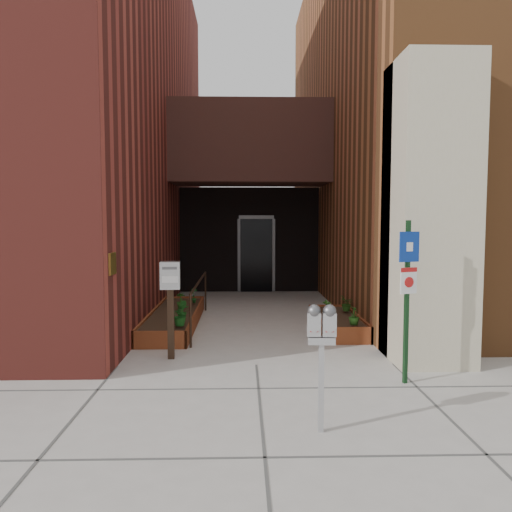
{
  "coord_description": "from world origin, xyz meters",
  "views": [
    {
      "loc": [
        -0.19,
        -7.08,
        2.13
      ],
      "look_at": [
        0.05,
        1.8,
        1.45
      ],
      "focal_mm": 35.0,
      "sensor_mm": 36.0,
      "label": 1
    }
  ],
  "objects": [
    {
      "name": "architecture",
      "position": [
        -0.18,
        6.89,
        4.98
      ],
      "size": [
        20.0,
        14.6,
        10.0
      ],
      "color": "maroon",
      "rests_on": "ground"
    },
    {
      "name": "shrub_right_c",
      "position": [
        1.85,
        2.55,
        0.45
      ],
      "size": [
        0.28,
        0.28,
        0.31
      ],
      "primitive_type": "imported",
      "rotation": [
        0.0,
        0.0,
        4.72
      ],
      "color": "#255317",
      "rests_on": "planter_right"
    },
    {
      "name": "planter_right",
      "position": [
        1.6,
        2.2,
        0.13
      ],
      "size": [
        0.8,
        2.2,
        0.3
      ],
      "color": "brown",
      "rests_on": "ground"
    },
    {
      "name": "shrub_right_a",
      "position": [
        1.71,
        1.3,
        0.46
      ],
      "size": [
        0.19,
        0.19,
        0.32
      ],
      "primitive_type": "imported",
      "rotation": [
        0.0,
        0.0,
        1.5
      ],
      "color": "#215017",
      "rests_on": "planter_right"
    },
    {
      "name": "shrub_left_b",
      "position": [
        -1.27,
        1.64,
        0.49
      ],
      "size": [
        0.25,
        0.25,
        0.37
      ],
      "primitive_type": "imported",
      "rotation": [
        0.0,
        0.0,
        1.8
      ],
      "color": "#18571A",
      "rests_on": "planter_left"
    },
    {
      "name": "shrub_right_b",
      "position": [
        1.35,
        1.91,
        0.47
      ],
      "size": [
        0.25,
        0.25,
        0.34
      ],
      "primitive_type": "imported",
      "rotation": [
        0.0,
        0.0,
        2.55
      ],
      "color": "#2B611B",
      "rests_on": "planter_right"
    },
    {
      "name": "shrub_left_c",
      "position": [
        -1.44,
        2.93,
        0.46
      ],
      "size": [
        0.2,
        0.2,
        0.32
      ],
      "primitive_type": "imported",
      "rotation": [
        0.0,
        0.0,
        3.23
      ],
      "color": "#225919",
      "rests_on": "planter_left"
    },
    {
      "name": "sign_post",
      "position": [
        1.9,
        -0.85,
        1.29
      ],
      "size": [
        0.28,
        0.11,
        2.1
      ],
      "color": "#123317",
      "rests_on": "ground"
    },
    {
      "name": "shrub_left_d",
      "position": [
        -1.25,
        3.59,
        0.47
      ],
      "size": [
        0.25,
        0.25,
        0.34
      ],
      "primitive_type": "imported",
      "rotation": [
        0.0,
        0.0,
        5.5
      ],
      "color": "#17531C",
      "rests_on": "planter_left"
    },
    {
      "name": "shrub_left_a",
      "position": [
        -1.25,
        1.31,
        0.48
      ],
      "size": [
        0.37,
        0.37,
        0.36
      ],
      "primitive_type": "imported",
      "rotation": [
        0.0,
        0.0,
        0.19
      ],
      "color": "#175118",
      "rests_on": "planter_left"
    },
    {
      "name": "parking_meter",
      "position": [
        0.58,
        -2.27,
        0.99
      ],
      "size": [
        0.29,
        0.14,
        1.28
      ],
      "color": "#A5A5A7",
      "rests_on": "ground"
    },
    {
      "name": "planter_left",
      "position": [
        -1.55,
        2.7,
        0.13
      ],
      "size": [
        0.9,
        3.6,
        0.3
      ],
      "color": "brown",
      "rests_on": "ground"
    },
    {
      "name": "ground",
      "position": [
        0.0,
        0.0,
        0.0
      ],
      "size": [
        80.0,
        80.0,
        0.0
      ],
      "primitive_type": "plane",
      "color": "#9E9991",
      "rests_on": "ground"
    },
    {
      "name": "handrail",
      "position": [
        -1.05,
        2.65,
        0.75
      ],
      "size": [
        0.04,
        3.34,
        0.9
      ],
      "color": "black",
      "rests_on": "ground"
    },
    {
      "name": "payment_dropbox",
      "position": [
        -1.28,
        0.37,
        1.06
      ],
      "size": [
        0.31,
        0.24,
        1.48
      ],
      "color": "black",
      "rests_on": "ground"
    }
  ]
}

